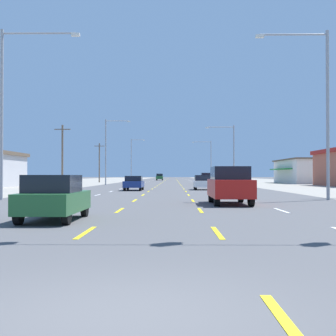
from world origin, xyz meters
The scene contains 21 objects.
ground_plane centered at (0.00, 66.00, 0.00)m, with size 572.00×572.00×0.00m, color #4C4C4F.
lot_apron_left centered at (-24.75, 66.00, 0.00)m, with size 28.00×440.00×0.01m, color gray.
lot_apron_right centered at (24.75, 66.00, 0.00)m, with size 28.00×440.00×0.01m, color gray.
lane_markings centered at (0.00, 104.50, 0.01)m, with size 10.64×227.60×0.01m.
signal_span_wire centered at (-0.03, 7.09, 5.22)m, with size 26.75×0.52×8.80m.
hatchback_inner_left_nearest centered at (-3.43, 10.12, 0.78)m, with size 1.72×3.90×1.54m.
suv_inner_right_near centered at (3.56, 18.78, 1.03)m, with size 1.98×4.90×1.98m.
sedan_inner_left_mid centered at (-3.39, 40.05, 0.76)m, with size 1.80×4.50×1.46m.
hatchback_inner_right_midfar centered at (3.62, 42.04, 0.78)m, with size 1.72×3.90×1.54m.
hatchback_far_right_far centered at (7.23, 64.55, 0.78)m, with size 1.72×3.90×1.54m.
suv_far_right_farther centered at (6.84, 81.13, 1.03)m, with size 1.98×4.90×1.98m.
suv_inner_left_farthest centered at (-3.46, 126.70, 1.03)m, with size 1.98×4.90×1.98m.
storefront_right_row_2 centered at (27.79, 80.35, 2.30)m, with size 14.08×18.01×4.57m.
streetlight_left_row_0 centered at (-9.64, 22.85, 6.22)m, with size 4.98×0.26×10.67m.
streetlight_right_row_0 centered at (9.70, 22.85, 6.10)m, with size 4.54×0.26×10.53m.
streetlight_left_row_1 centered at (-9.78, 65.88, 5.97)m, with size 4.01×0.26×10.41m.
streetlight_right_row_1 centered at (9.65, 65.88, 5.52)m, with size 4.58×0.26×9.40m.
streetlight_left_row_2 centered at (-9.85, 108.91, 6.12)m, with size 3.54×0.26×10.81m.
streetlight_right_row_2 centered at (9.63, 108.91, 6.01)m, with size 4.89×0.26×10.27m.
utility_pole_left_row_1 centered at (-14.49, 55.64, 4.37)m, with size 2.20×0.26×8.37m.
utility_pole_left_row_2 centered at (-15.18, 90.09, 4.36)m, with size 2.20×0.26×8.33m.
Camera 1 is at (0.58, -4.92, 1.53)m, focal length 47.91 mm.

